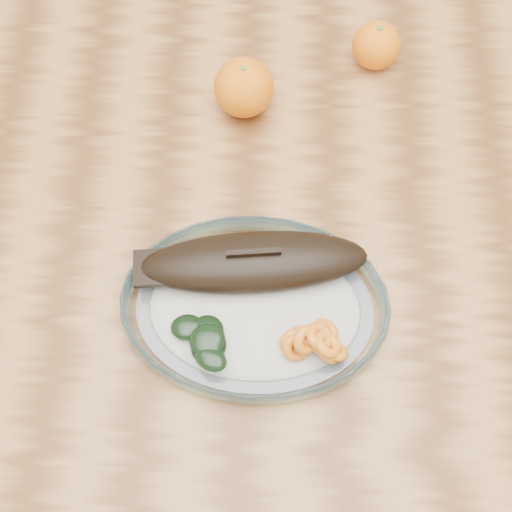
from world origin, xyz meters
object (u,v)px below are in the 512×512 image
Objects in this scene: plated_meal at (255,303)px; orange_left at (244,88)px; dining_table at (246,249)px; orange_right at (376,45)px.

plated_meal is 0.28m from orange_left.
plated_meal is at bearing -83.03° from dining_table.
orange_right is at bearing 68.91° from plated_meal.
orange_right is at bearing 55.22° from dining_table.
orange_left is at bearing -155.58° from orange_right.
orange_left is 1.20× the size of orange_right.
dining_table is 2.18× the size of plated_meal.
plated_meal is at bearing -112.85° from orange_right.
plated_meal is 8.59× the size of orange_right.
dining_table is 18.76× the size of orange_right.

